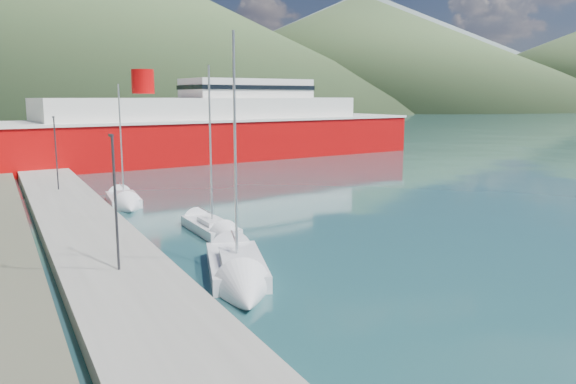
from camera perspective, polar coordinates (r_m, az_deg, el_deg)
ground at (r=132.73m, az=-22.00°, el=5.35°), size 1400.00×1400.00×0.00m
quay at (r=38.89m, az=-20.44°, el=-2.91°), size 5.00×88.00×0.80m
hills_far at (r=652.24m, az=-14.73°, el=15.48°), size 1480.00×900.00×180.00m
hills_near at (r=402.21m, az=-12.01°, el=15.33°), size 1010.00×520.00×115.00m
lamp_posts at (r=26.37m, az=-17.39°, el=-0.35°), size 0.15×48.36×6.06m
sailboat_near at (r=25.47m, az=-4.84°, el=-9.00°), size 5.00×8.99×12.38m
sailboat_mid at (r=34.20m, az=-6.79°, el=-4.24°), size 2.11×7.75×11.12m
sailboat_far at (r=44.98m, az=-16.11°, el=-1.17°), size 2.78×7.14×10.27m
ferry at (r=77.47m, az=-8.10°, el=6.14°), size 63.61×19.76×12.42m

